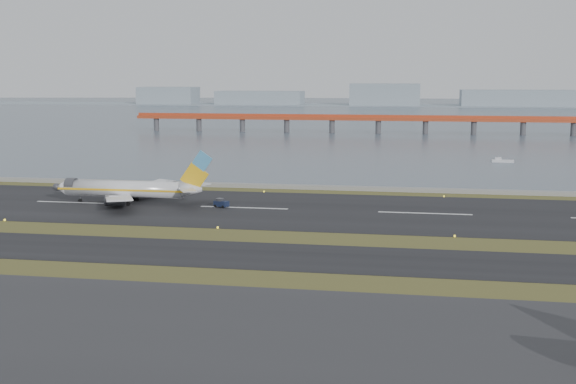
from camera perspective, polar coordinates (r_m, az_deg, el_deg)
name	(u,v)px	position (r m, az deg, el deg)	size (l,w,h in m)	color
ground	(207,237)	(133.89, -6.41, -3.56)	(1000.00, 1000.00, 0.00)	#314017
apron_strip	(69,345)	(84.55, -16.94, -11.52)	(1000.00, 50.00, 0.10)	#2D2C2F
taxiway_strip	(187,252)	(122.71, -7.96, -4.75)	(1000.00, 18.00, 0.10)	black
runway_strip	(244,208)	(162.33, -3.50, -1.26)	(1000.00, 45.00, 0.10)	black
seawall	(270,186)	(191.19, -1.46, 0.47)	(1000.00, 2.50, 1.00)	gray
bay_water	(365,113)	(587.33, 6.11, 6.22)	(1400.00, 800.00, 1.30)	#40515C
red_pier	(378,119)	(376.47, 7.15, 5.71)	(260.00, 5.00, 10.20)	#B8401F
far_shoreline	(388,99)	(746.17, 7.95, 7.26)	(1400.00, 80.00, 60.50)	#8A98A3
airliner	(130,189)	(170.84, -12.36, 0.22)	(38.52, 32.89, 12.80)	white
pushback_tug	(221,203)	(163.39, -5.30, -0.88)	(3.66, 2.94, 2.05)	#131C35
workboat_near	(502,161)	(258.94, 16.55, 2.38)	(7.33, 2.56, 1.76)	silver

